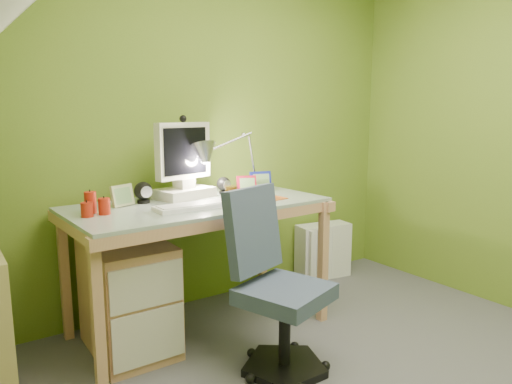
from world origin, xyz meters
TOP-DOWN VIEW (x-y plane):
  - wall_back at (0.00, 1.60)m, footprint 3.20×0.01m
  - desk at (-0.28, 1.19)m, footprint 1.51×0.81m
  - monitor at (-0.28, 1.37)m, footprint 0.44×0.32m
  - speaker_left at (-0.55, 1.35)m, footprint 0.11×0.11m
  - speaker_right at (-0.01, 1.35)m, footprint 0.11×0.11m
  - keyboard at (-0.36, 1.05)m, footprint 0.47×0.15m
  - mousepad at (0.10, 1.05)m, footprint 0.26×0.20m
  - mouse at (0.10, 1.05)m, footprint 0.13×0.10m
  - amber_tumbler at (-0.10, 1.11)m, footprint 0.08×0.08m
  - candle_cluster at (-0.88, 1.20)m, footprint 0.15×0.13m
  - photo_frame_red at (0.14, 1.31)m, footprint 0.13×0.06m
  - photo_frame_blue at (0.28, 1.35)m, footprint 0.15×0.06m
  - photo_frame_green at (-0.68, 1.33)m, footprint 0.14×0.07m
  - desk_lamp at (0.17, 1.37)m, footprint 0.55×0.29m
  - task_chair at (-0.15, 0.53)m, footprint 0.58×0.58m
  - radiator at (0.97, 1.46)m, footprint 0.45×0.24m

SIDE VIEW (x-z plane):
  - radiator at x=0.97m, z-range 0.00..0.43m
  - desk at x=-0.28m, z-range 0.00..0.79m
  - task_chair at x=-0.15m, z-range 0.00..0.83m
  - mousepad at x=0.10m, z-range 0.79..0.79m
  - keyboard at x=-0.36m, z-range 0.79..0.81m
  - mouse at x=0.10m, z-range 0.79..0.83m
  - amber_tumbler at x=-0.10m, z-range 0.79..0.88m
  - speaker_right at x=-0.01m, z-range 0.79..0.90m
  - photo_frame_red at x=0.14m, z-range 0.79..0.90m
  - candle_cluster at x=-0.88m, z-range 0.79..0.90m
  - photo_frame_green at x=-0.68m, z-range 0.79..0.91m
  - photo_frame_blue at x=0.28m, z-range 0.79..0.91m
  - speaker_left at x=-0.55m, z-range 0.79..0.91m
  - monitor at x=-0.28m, z-range 0.79..1.34m
  - desk_lamp at x=0.17m, z-range 0.79..1.35m
  - wall_back at x=0.00m, z-range 0.00..2.40m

